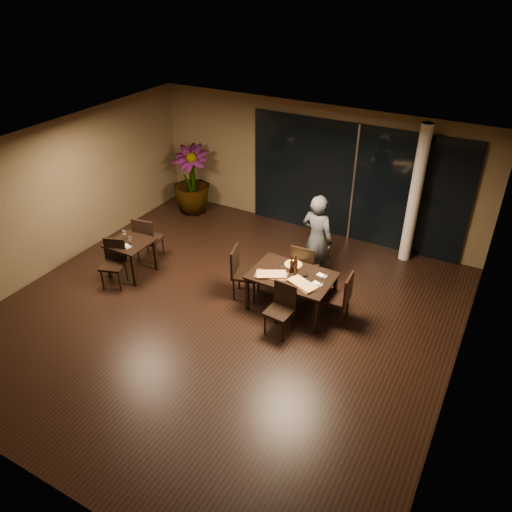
# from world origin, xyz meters

# --- Properties ---
(ground) EXTENTS (8.00, 8.00, 0.00)m
(ground) POSITION_xyz_m (0.00, 0.00, 0.00)
(ground) COLOR black
(ground) RESTS_ON ground
(wall_back) EXTENTS (8.00, 0.10, 3.00)m
(wall_back) POSITION_xyz_m (0.00, 4.05, 1.50)
(wall_back) COLOR brown
(wall_back) RESTS_ON ground
(wall_front) EXTENTS (8.00, 0.10, 3.00)m
(wall_front) POSITION_xyz_m (0.00, -4.05, 1.50)
(wall_front) COLOR brown
(wall_front) RESTS_ON ground
(wall_left) EXTENTS (0.10, 8.00, 3.00)m
(wall_left) POSITION_xyz_m (-4.05, 0.00, 1.50)
(wall_left) COLOR brown
(wall_left) RESTS_ON ground
(wall_right) EXTENTS (0.10, 8.00, 3.00)m
(wall_right) POSITION_xyz_m (4.05, 0.00, 1.50)
(wall_right) COLOR brown
(wall_right) RESTS_ON ground
(ceiling) EXTENTS (8.00, 8.00, 0.04)m
(ceiling) POSITION_xyz_m (0.00, 0.00, 3.02)
(ceiling) COLOR white
(ceiling) RESTS_ON wall_back
(window_panel) EXTENTS (5.00, 0.06, 2.70)m
(window_panel) POSITION_xyz_m (1.00, 3.96, 1.35)
(window_panel) COLOR black
(window_panel) RESTS_ON ground
(column) EXTENTS (0.24, 0.24, 3.00)m
(column) POSITION_xyz_m (2.40, 3.65, 1.50)
(column) COLOR silver
(column) RESTS_ON ground
(main_table) EXTENTS (1.50, 1.00, 0.75)m
(main_table) POSITION_xyz_m (1.00, 0.80, 0.68)
(main_table) COLOR black
(main_table) RESTS_ON ground
(side_table) EXTENTS (0.80, 0.80, 0.75)m
(side_table) POSITION_xyz_m (-2.40, 0.30, 0.62)
(side_table) COLOR black
(side_table) RESTS_ON ground
(chair_main_far) EXTENTS (0.51, 0.51, 1.03)m
(chair_main_far) POSITION_xyz_m (0.95, 1.46, 0.57)
(chair_main_far) COLOR black
(chair_main_far) RESTS_ON ground
(chair_main_near) EXTENTS (0.46, 0.46, 0.94)m
(chair_main_near) POSITION_xyz_m (1.12, 0.14, 0.52)
(chair_main_near) COLOR black
(chair_main_near) RESTS_ON ground
(chair_main_left) EXTENTS (0.60, 0.60, 1.05)m
(chair_main_left) POSITION_xyz_m (-0.02, 0.72, 0.58)
(chair_main_left) COLOR black
(chair_main_left) RESTS_ON ground
(chair_main_right) EXTENTS (0.49, 0.49, 0.99)m
(chair_main_right) POSITION_xyz_m (1.92, 0.89, 0.55)
(chair_main_right) COLOR black
(chair_main_right) RESTS_ON ground
(chair_side_far) EXTENTS (0.56, 0.56, 1.05)m
(chair_side_far) POSITION_xyz_m (-2.43, 0.84, 0.58)
(chair_side_far) COLOR black
(chair_side_far) RESTS_ON ground
(chair_side_near) EXTENTS (0.56, 0.56, 0.95)m
(chair_side_near) POSITION_xyz_m (-2.46, -0.13, 0.53)
(chair_side_near) COLOR black
(chair_side_near) RESTS_ON ground
(diner) EXTENTS (0.70, 0.52, 1.88)m
(diner) POSITION_xyz_m (1.00, 1.92, 0.94)
(diner) COLOR #292B2D
(diner) RESTS_ON ground
(potted_plant) EXTENTS (1.14, 1.14, 1.72)m
(potted_plant) POSITION_xyz_m (-3.02, 3.34, 0.86)
(potted_plant) COLOR #1B4818
(potted_plant) RESTS_ON ground
(pizza_board_left) EXTENTS (0.64, 0.44, 0.01)m
(pizza_board_left) POSITION_xyz_m (0.68, 0.60, 0.76)
(pizza_board_left) COLOR #4E2D19
(pizza_board_left) RESTS_ON main_table
(pizza_board_right) EXTENTS (0.62, 0.51, 0.01)m
(pizza_board_right) POSITION_xyz_m (1.30, 0.60, 0.76)
(pizza_board_right) COLOR #492817
(pizza_board_right) RESTS_ON main_table
(oblong_pizza_left) EXTENTS (0.56, 0.46, 0.02)m
(oblong_pizza_left) POSITION_xyz_m (0.68, 0.60, 0.77)
(oblong_pizza_left) COLOR maroon
(oblong_pizza_left) RESTS_ON pizza_board_left
(oblong_pizza_right) EXTENTS (0.57, 0.41, 0.02)m
(oblong_pizza_right) POSITION_xyz_m (1.30, 0.60, 0.77)
(oblong_pizza_right) COLOR #690B09
(oblong_pizza_right) RESTS_ON pizza_board_right
(round_pizza) EXTENTS (0.32, 0.32, 0.01)m
(round_pizza) POSITION_xyz_m (0.87, 1.12, 0.76)
(round_pizza) COLOR #AE3813
(round_pizza) RESTS_ON main_table
(bottle_a) EXTENTS (0.07, 0.07, 0.31)m
(bottle_a) POSITION_xyz_m (0.95, 0.87, 0.90)
(bottle_a) COLOR black
(bottle_a) RESTS_ON main_table
(bottle_b) EXTENTS (0.06, 0.06, 0.26)m
(bottle_b) POSITION_xyz_m (1.07, 0.78, 0.88)
(bottle_b) COLOR black
(bottle_b) RESTS_ON main_table
(bottle_c) EXTENTS (0.08, 0.08, 0.35)m
(bottle_c) POSITION_xyz_m (1.00, 0.92, 0.93)
(bottle_c) COLOR black
(bottle_c) RESTS_ON main_table
(tumbler_left) EXTENTS (0.08, 0.08, 0.09)m
(tumbler_left) POSITION_xyz_m (0.76, 0.86, 0.79)
(tumbler_left) COLOR white
(tumbler_left) RESTS_ON main_table
(tumbler_right) EXTENTS (0.08, 0.08, 0.09)m
(tumbler_right) POSITION_xyz_m (1.22, 0.88, 0.80)
(tumbler_right) COLOR white
(tumbler_right) RESTS_ON main_table
(napkin_near) EXTENTS (0.20, 0.14, 0.01)m
(napkin_near) POSITION_xyz_m (1.52, 0.75, 0.76)
(napkin_near) COLOR white
(napkin_near) RESTS_ON main_table
(napkin_far) EXTENTS (0.20, 0.14, 0.01)m
(napkin_far) POSITION_xyz_m (1.49, 1.03, 0.76)
(napkin_far) COLOR white
(napkin_far) RESTS_ON main_table
(wine_glass_a) EXTENTS (0.08, 0.08, 0.19)m
(wine_glass_a) POSITION_xyz_m (-2.56, 0.35, 0.84)
(wine_glass_a) COLOR white
(wine_glass_a) RESTS_ON side_table
(wine_glass_b) EXTENTS (0.08, 0.08, 0.18)m
(wine_glass_b) POSITION_xyz_m (-2.31, 0.23, 0.84)
(wine_glass_b) COLOR white
(wine_glass_b) RESTS_ON side_table
(side_napkin) EXTENTS (0.20, 0.15, 0.01)m
(side_napkin) POSITION_xyz_m (-2.33, 0.13, 0.76)
(side_napkin) COLOR white
(side_napkin) RESTS_ON side_table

